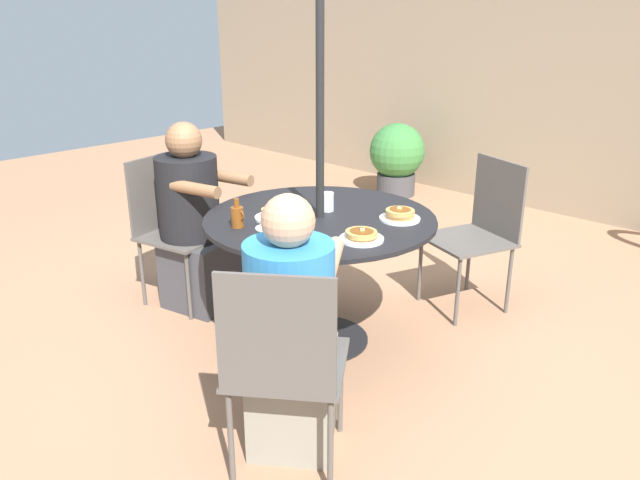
# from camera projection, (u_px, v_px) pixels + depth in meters

# --- Properties ---
(ground_plane) EXTENTS (12.00, 12.00, 0.00)m
(ground_plane) POSITION_uv_depth(u_px,v_px,m) (320.00, 340.00, 3.57)
(ground_plane) COLOR #9E7051
(back_fence) EXTENTS (10.00, 0.06, 1.90)m
(back_fence) POSITION_uv_depth(u_px,v_px,m) (577.00, 110.00, 5.44)
(back_fence) COLOR gray
(back_fence) RESTS_ON ground
(patio_table) EXTENTS (1.24, 1.24, 0.74)m
(patio_table) POSITION_uv_depth(u_px,v_px,m) (320.00, 241.00, 3.36)
(patio_table) COLOR black
(patio_table) RESTS_ON ground
(umbrella_pole) EXTENTS (0.04, 0.04, 2.33)m
(umbrella_pole) POSITION_uv_depth(u_px,v_px,m) (320.00, 137.00, 3.16)
(umbrella_pole) COLOR black
(umbrella_pole) RESTS_ON ground
(patio_chair_north) EXTENTS (0.54, 0.54, 0.93)m
(patio_chair_north) POSITION_uv_depth(u_px,v_px,m) (172.00, 221.00, 3.92)
(patio_chair_north) COLOR #514C47
(patio_chair_north) RESTS_ON ground
(diner_north) EXTENTS (0.58, 0.46, 1.16)m
(diner_north) POSITION_uv_depth(u_px,v_px,m) (194.00, 226.00, 3.83)
(diner_north) COLOR #3D3D42
(diner_north) RESTS_ON ground
(patio_chair_east) EXTENTS (0.64, 0.64, 0.93)m
(patio_chair_east) POSITION_uv_depth(u_px,v_px,m) (283.00, 359.00, 2.37)
(patio_chair_east) COLOR #514C47
(patio_chair_east) RESTS_ON ground
(diner_east) EXTENTS (0.58, 0.61, 1.13)m
(diner_east) POSITION_uv_depth(u_px,v_px,m) (291.00, 338.00, 2.54)
(diner_east) COLOR gray
(diner_east) RESTS_ON ground
(patio_chair_south) EXTENTS (0.59, 0.59, 0.93)m
(patio_chair_south) POSITION_uv_depth(u_px,v_px,m) (480.00, 226.00, 3.83)
(patio_chair_south) COLOR #514C47
(patio_chair_south) RESTS_ON ground
(pancake_plate_a) EXTENTS (0.21, 0.21, 0.07)m
(pancake_plate_a) POSITION_uv_depth(u_px,v_px,m) (275.00, 215.00, 3.27)
(pancake_plate_a) COLOR white
(pancake_plate_a) RESTS_ON patio_table
(pancake_plate_b) EXTENTS (0.21, 0.21, 0.07)m
(pancake_plate_b) POSITION_uv_depth(u_px,v_px,m) (400.00, 215.00, 3.25)
(pancake_plate_b) COLOR white
(pancake_plate_b) RESTS_ON patio_table
(pancake_plate_c) EXTENTS (0.21, 0.21, 0.06)m
(pancake_plate_c) POSITION_uv_depth(u_px,v_px,m) (362.00, 236.00, 2.97)
(pancake_plate_c) COLOR white
(pancake_plate_c) RESTS_ON patio_table
(syrup_bottle) EXTENTS (0.09, 0.06, 0.15)m
(syrup_bottle) POSITION_uv_depth(u_px,v_px,m) (237.00, 216.00, 3.13)
(syrup_bottle) COLOR brown
(syrup_bottle) RESTS_ON patio_table
(coffee_cup) EXTENTS (0.09, 0.09, 0.10)m
(coffee_cup) POSITION_uv_depth(u_px,v_px,m) (266.00, 238.00, 2.86)
(coffee_cup) COLOR #33513D
(coffee_cup) RESTS_ON patio_table
(drinking_glass_a) EXTENTS (0.07, 0.07, 0.10)m
(drinking_glass_a) POSITION_uv_depth(u_px,v_px,m) (328.00, 202.00, 3.39)
(drinking_glass_a) COLOR silver
(drinking_glass_a) RESTS_ON patio_table
(potted_shrub) EXTENTS (0.55, 0.55, 0.72)m
(potted_shrub) POSITION_uv_depth(u_px,v_px,m) (397.00, 156.00, 6.25)
(potted_shrub) COLOR #3D3D3F
(potted_shrub) RESTS_ON ground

